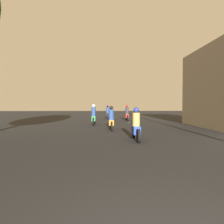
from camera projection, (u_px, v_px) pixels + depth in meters
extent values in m
cylinder|color=black|center=(134.00, 132.00, 10.33)|extent=(0.10, 0.57, 0.57)
cylinder|color=black|center=(138.00, 136.00, 8.95)|extent=(0.10, 0.57, 0.57)
cube|color=#1E389E|center=(136.00, 130.00, 9.63)|extent=(0.30, 0.88, 0.35)
cylinder|color=black|center=(134.00, 123.00, 10.07)|extent=(0.60, 0.04, 0.04)
cylinder|color=#B28E47|center=(136.00, 119.00, 9.53)|extent=(0.32, 0.32, 0.58)
sphere|color=navy|center=(136.00, 110.00, 9.52)|extent=(0.24, 0.24, 0.24)
cylinder|color=black|center=(111.00, 124.00, 14.53)|extent=(0.10, 0.58, 0.58)
cylinder|color=black|center=(112.00, 126.00, 13.10)|extent=(0.10, 0.58, 0.58)
cube|color=orange|center=(111.00, 123.00, 13.81)|extent=(0.30, 0.80, 0.34)
cylinder|color=black|center=(111.00, 118.00, 14.27)|extent=(0.60, 0.04, 0.04)
cylinder|color=navy|center=(111.00, 115.00, 13.71)|extent=(0.32, 0.32, 0.65)
sphere|color=black|center=(111.00, 108.00, 13.70)|extent=(0.24, 0.24, 0.24)
cylinder|color=black|center=(94.00, 120.00, 17.86)|extent=(0.10, 0.64, 0.64)
cylinder|color=black|center=(93.00, 122.00, 16.36)|extent=(0.10, 0.64, 0.64)
cube|color=#1E6B33|center=(94.00, 118.00, 17.10)|extent=(0.30, 0.80, 0.40)
cylinder|color=black|center=(94.00, 114.00, 17.58)|extent=(0.60, 0.04, 0.04)
cylinder|color=navy|center=(94.00, 112.00, 17.01)|extent=(0.32, 0.32, 0.69)
sphere|color=silver|center=(94.00, 106.00, 16.99)|extent=(0.24, 0.24, 0.24)
cylinder|color=black|center=(126.00, 117.00, 22.81)|extent=(0.10, 0.57, 0.57)
cylinder|color=black|center=(128.00, 118.00, 21.53)|extent=(0.10, 0.57, 0.57)
cube|color=red|center=(127.00, 116.00, 22.16)|extent=(0.30, 0.71, 0.38)
cylinder|color=black|center=(126.00, 113.00, 22.57)|extent=(0.60, 0.04, 0.04)
cylinder|color=#2D2D33|center=(127.00, 111.00, 22.08)|extent=(0.32, 0.32, 0.68)
sphere|color=#A51919|center=(127.00, 106.00, 22.06)|extent=(0.24, 0.24, 0.24)
cylinder|color=black|center=(107.00, 116.00, 25.64)|extent=(0.10, 0.65, 0.65)
cylinder|color=black|center=(108.00, 116.00, 24.23)|extent=(0.10, 0.65, 0.65)
cube|color=black|center=(108.00, 115.00, 24.93)|extent=(0.30, 0.85, 0.35)
cylinder|color=black|center=(108.00, 112.00, 25.38)|extent=(0.60, 0.04, 0.04)
cylinder|color=navy|center=(108.00, 110.00, 24.83)|extent=(0.32, 0.32, 0.64)
sphere|color=black|center=(108.00, 106.00, 24.82)|extent=(0.24, 0.24, 0.24)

